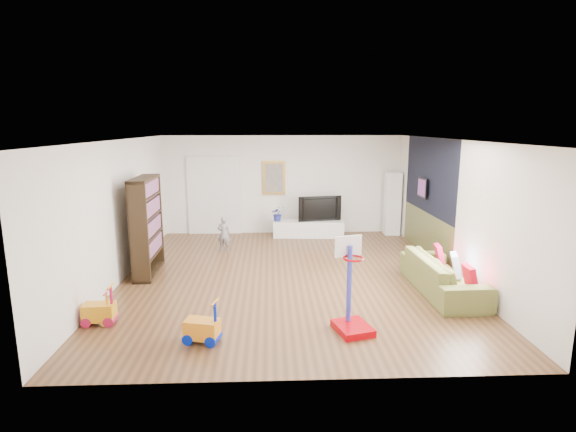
{
  "coord_description": "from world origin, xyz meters",
  "views": [
    {
      "loc": [
        -0.37,
        -8.57,
        2.97
      ],
      "look_at": [
        0.0,
        0.4,
        1.15
      ],
      "focal_mm": 28.0,
      "sensor_mm": 36.0,
      "label": 1
    }
  ],
  "objects_px": {
    "bookshelf": "(147,226)",
    "sofa": "(443,275)",
    "basketball_hoop": "(354,286)",
    "media_console": "(308,229)"
  },
  "relations": [
    {
      "from": "bookshelf",
      "to": "sofa",
      "type": "height_order",
      "value": "bookshelf"
    },
    {
      "from": "media_console",
      "to": "bookshelf",
      "type": "height_order",
      "value": "bookshelf"
    },
    {
      "from": "media_console",
      "to": "sofa",
      "type": "relative_size",
      "value": 0.85
    },
    {
      "from": "media_console",
      "to": "basketball_hoop",
      "type": "xyz_separation_m",
      "value": [
        0.16,
        -5.73,
        0.48
      ]
    },
    {
      "from": "sofa",
      "to": "basketball_hoop",
      "type": "relative_size",
      "value": 1.59
    },
    {
      "from": "media_console",
      "to": "sofa",
      "type": "distance_m",
      "value": 4.69
    },
    {
      "from": "media_console",
      "to": "basketball_hoop",
      "type": "relative_size",
      "value": 1.34
    },
    {
      "from": "bookshelf",
      "to": "basketball_hoop",
      "type": "height_order",
      "value": "bookshelf"
    },
    {
      "from": "bookshelf",
      "to": "sofa",
      "type": "relative_size",
      "value": 0.88
    },
    {
      "from": "bookshelf",
      "to": "media_console",
      "type": "bearing_deg",
      "value": 38.17
    }
  ]
}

